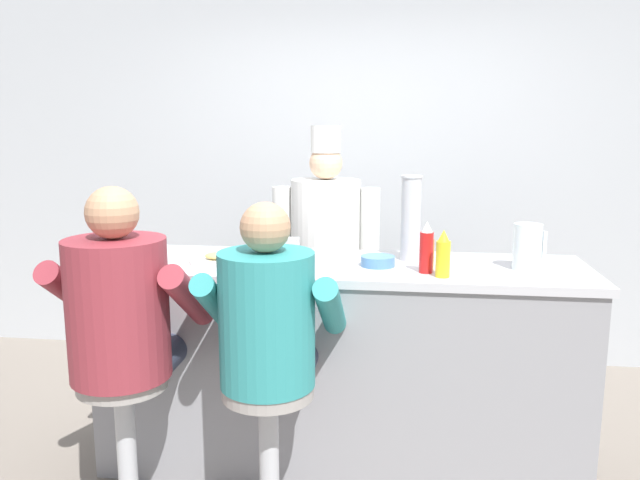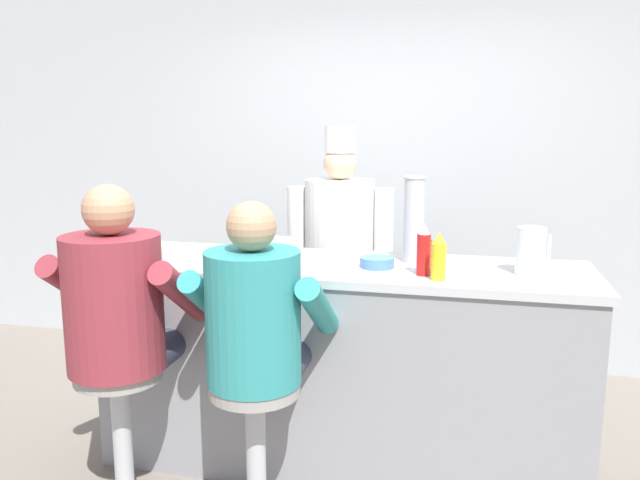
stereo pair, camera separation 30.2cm
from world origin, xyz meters
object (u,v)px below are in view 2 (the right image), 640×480
Objects in this scene: ketchup_bottle_red at (424,251)px; breakfast_plate at (220,258)px; coffee_mug_tan at (149,250)px; diner_seated_teal at (256,329)px; hot_sauce_bottle_orange at (429,257)px; cup_stack_steel at (414,220)px; water_pitcher_clear at (531,251)px; mustard_bottle_yellow at (439,258)px; cook_in_whites_near at (340,251)px; napkin_dispenser_chrome at (285,252)px; diner_seated_maroon at (119,313)px; cereal_bowl at (377,262)px.

ketchup_bottle_red is 0.86× the size of breakfast_plate.
diner_seated_teal is at bearing -33.20° from coffee_mug_tan.
cup_stack_steel is at bearing 114.31° from hot_sauce_bottle_orange.
hot_sauce_bottle_orange is 0.11× the size of diner_seated_teal.
breakfast_plate is at bearing 7.17° from coffee_mug_tan.
water_pitcher_clear is 0.15× the size of diner_seated_teal.
mustard_bottle_yellow is 1.24m from cook_in_whites_near.
diner_seated_teal is at bearing -87.39° from napkin_dispenser_chrome.
hot_sauce_bottle_orange is at bearing -171.58° from water_pitcher_clear.
water_pitcher_clear is at bearing 4.15° from napkin_dispenser_chrome.
hot_sauce_bottle_orange is at bearing 21.36° from diner_seated_maroon.
cook_in_whites_near is at bearing 64.08° from breakfast_plate.
ketchup_bottle_red is 1.12× the size of mustard_bottle_yellow.
water_pitcher_clear is 0.13× the size of cook_in_whites_near.
cup_stack_steel is 0.92m from cook_in_whites_near.
napkin_dispenser_chrome is (0.35, -0.04, 0.05)m from breakfast_plate.
coffee_mug_tan is 1.34m from cup_stack_steel.
cereal_bowl is 0.45m from napkin_dispenser_chrome.
mustard_bottle_yellow is 0.38m from cup_stack_steel.
mustard_bottle_yellow is 1.41m from diner_seated_maroon.
coffee_mug_tan is at bearing -177.16° from water_pitcher_clear.
cereal_bowl is at bearing -134.90° from cup_stack_steel.
ketchup_bottle_red is at bearing 35.02° from diner_seated_teal.
hot_sauce_bottle_orange is at bearing 109.80° from mustard_bottle_yellow.
water_pitcher_clear is (0.40, 0.20, 0.01)m from mustard_bottle_yellow.
diner_seated_teal is (-0.57, -0.72, -0.37)m from cup_stack_steel.
breakfast_plate is at bearing -115.92° from cook_in_whites_near.
ketchup_bottle_red is at bearing -165.14° from water_pitcher_clear.
mustard_bottle_yellow is at bearing -8.07° from breakfast_plate.
napkin_dispenser_chrome is 0.80m from diner_seated_maroon.
coffee_mug_tan is (-1.45, 0.11, -0.05)m from mustard_bottle_yellow.
cook_in_whites_near is (0.06, 1.41, 0.05)m from diner_seated_teal.
cook_in_whites_near is (-0.65, 1.04, -0.20)m from mustard_bottle_yellow.
cereal_bowl is 0.94m from cook_in_whites_near.
cup_stack_steel is 0.99m from diner_seated_teal.
water_pitcher_clear is 1.86m from coffee_mug_tan.
ketchup_bottle_red is 1.37m from diner_seated_maroon.
cup_stack_steel reaches higher than hot_sauce_bottle_orange.
diner_seated_maroon is at bearing 179.73° from diner_seated_teal.
mustard_bottle_yellow is 0.14m from hot_sauce_bottle_orange.
cook_in_whites_near reaches higher than hot_sauce_bottle_orange.
diner_seated_teal is at bearing -0.27° from diner_seated_maroon.
diner_seated_maroon reaches higher than mustard_bottle_yellow.
mustard_bottle_yellow is 0.98× the size of water_pitcher_clear.
coffee_mug_tan is 1.24m from cook_in_whites_near.
cook_in_whites_near reaches higher than water_pitcher_clear.
ketchup_bottle_red is 1.38m from coffee_mug_tan.
napkin_dispenser_chrome is (0.72, 0.01, 0.02)m from coffee_mug_tan.
cereal_bowl is (-0.25, 0.05, -0.05)m from hot_sauce_bottle_orange.
cereal_bowl is 1.19× the size of napkin_dispenser_chrome.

